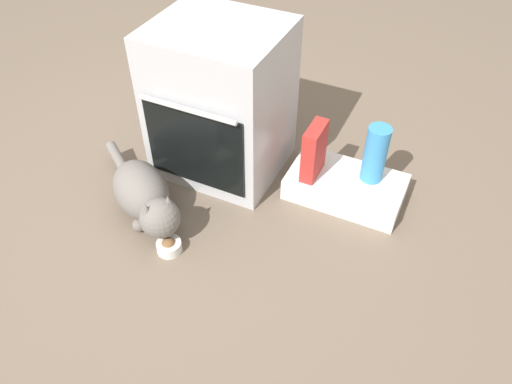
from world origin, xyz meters
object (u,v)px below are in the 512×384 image
oven (221,102)px  cereal_box (314,151)px  cat (145,195)px  pantry_cabinet (345,187)px  water_bottle (375,154)px  food_bowl (169,246)px

oven → cereal_box: size_ratio=2.80×
oven → cat: oven is taller
pantry_cabinet → water_bottle: water_bottle is taller
oven → food_bowl: bearing=-84.0°
food_bowl → cereal_box: cereal_box is taller
oven → pantry_cabinet: 0.76m
water_bottle → pantry_cabinet: bearing=-153.0°
food_bowl → cereal_box: 0.82m
water_bottle → food_bowl: bearing=-133.6°
water_bottle → cereal_box: bearing=-161.4°
oven → cat: (-0.14, -0.52, -0.25)m
cat → pantry_cabinet: bearing=67.8°
pantry_cabinet → cat: (-0.82, -0.55, 0.08)m
oven → food_bowl: oven is taller
cat → water_bottle: 1.11m
oven → water_bottle: size_ratio=2.61×
food_bowl → water_bottle: size_ratio=0.38×
oven → food_bowl: (0.07, -0.66, -0.36)m
food_bowl → water_bottle: water_bottle is taller
water_bottle → cereal_box: water_bottle is taller
cat → cereal_box: size_ratio=2.48×
food_bowl → cereal_box: bearing=56.3°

